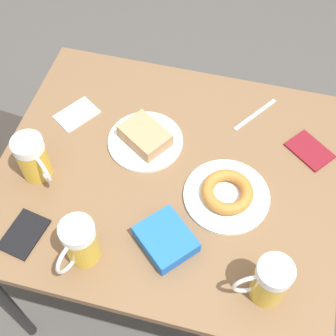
{
  "coord_description": "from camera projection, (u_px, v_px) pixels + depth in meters",
  "views": [
    {
      "loc": [
        -0.71,
        -0.18,
        1.85
      ],
      "look_at": [
        0.0,
        0.0,
        0.75
      ],
      "focal_mm": 50.0,
      "sensor_mm": 36.0,
      "label": 1
    }
  ],
  "objects": [
    {
      "name": "passport_near_edge",
      "position": [
        310.0,
        150.0,
        1.37
      ],
      "size": [
        0.15,
        0.15,
        0.01
      ],
      "rotation": [
        0.0,
        0.0,
        2.48
      ],
      "color": "maroon",
      "rests_on": "table"
    },
    {
      "name": "ground_plane",
      "position": [
        168.0,
        269.0,
        1.94
      ],
      "size": [
        8.0,
        8.0,
        0.0
      ],
      "primitive_type": "plane",
      "color": "#474442"
    },
    {
      "name": "table",
      "position": [
        168.0,
        184.0,
        1.39
      ],
      "size": [
        0.83,
        0.97,
        0.73
      ],
      "color": "brown",
      "rests_on": "ground_plane"
    },
    {
      "name": "napkin_folded",
      "position": [
        77.0,
        114.0,
        1.45
      ],
      "size": [
        0.15,
        0.14,
        0.0
      ],
      "rotation": [
        0.0,
        0.0,
        2.56
      ],
      "color": "white",
      "rests_on": "table"
    },
    {
      "name": "beer_mug_right",
      "position": [
        80.0,
        242.0,
        1.13
      ],
      "size": [
        0.13,
        0.09,
        0.14
      ],
      "color": "gold",
      "rests_on": "table"
    },
    {
      "name": "plate_with_cake",
      "position": [
        145.0,
        138.0,
        1.38
      ],
      "size": [
        0.22,
        0.22,
        0.05
      ],
      "color": "white",
      "rests_on": "table"
    },
    {
      "name": "beer_mug_center",
      "position": [
        269.0,
        281.0,
        1.08
      ],
      "size": [
        0.09,
        0.13,
        0.14
      ],
      "color": "gold",
      "rests_on": "table"
    },
    {
      "name": "plate_with_donut",
      "position": [
        227.0,
        194.0,
        1.28
      ],
      "size": [
        0.24,
        0.24,
        0.04
      ],
      "color": "white",
      "rests_on": "table"
    },
    {
      "name": "passport_far_edge",
      "position": [
        24.0,
        234.0,
        1.22
      ],
      "size": [
        0.14,
        0.11,
        0.01
      ],
      "rotation": [
        0.0,
        0.0,
        4.53
      ],
      "color": "black",
      "rests_on": "table"
    },
    {
      "name": "fork",
      "position": [
        255.0,
        115.0,
        1.45
      ],
      "size": [
        0.16,
        0.11,
        0.0
      ],
      "rotation": [
        0.0,
        0.0,
        4.11
      ],
      "color": "silver",
      "rests_on": "table"
    },
    {
      "name": "blue_pouch",
      "position": [
        166.0,
        239.0,
        1.2
      ],
      "size": [
        0.18,
        0.18,
        0.04
      ],
      "rotation": [
        0.0,
        0.0,
        0.85
      ],
      "color": "blue",
      "rests_on": "table"
    },
    {
      "name": "beer_mug_left",
      "position": [
        33.0,
        158.0,
        1.27
      ],
      "size": [
        0.1,
        0.12,
        0.14
      ],
      "color": "gold",
      "rests_on": "table"
    }
  ]
}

